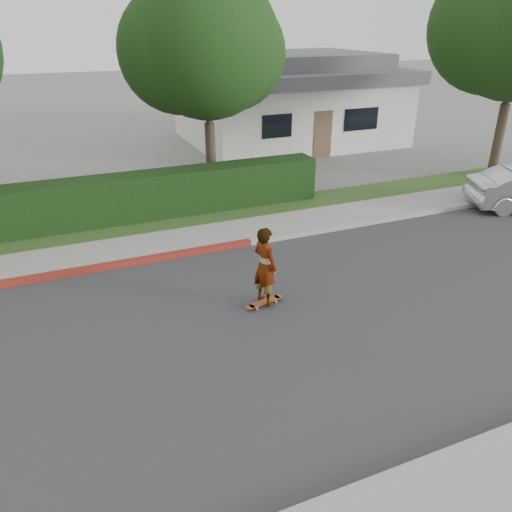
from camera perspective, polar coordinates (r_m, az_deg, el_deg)
The scene contains 12 objects.
ground at distance 10.48m, azimuth 2.74°, elevation -8.05°, with size 120.00×120.00×0.00m, color slate.
road at distance 10.48m, azimuth 2.74°, elevation -8.03°, with size 60.00×8.00×0.01m, color #2D2D30.
curb_near at distance 7.84m, azimuth 16.79°, elevation -22.69°, with size 60.00×0.20×0.15m, color #9E9E99.
curb_far at distance 13.79m, azimuth -4.56°, elevation 0.92°, with size 60.00×0.20×0.15m, color #9E9E99.
curb_red_section at distance 13.29m, azimuth -25.44°, elevation -2.63°, with size 12.00×0.21×0.15m, color maroon.
sidewalk_far at distance 14.58m, azimuth -5.69°, elevation 2.21°, with size 60.00×1.60×0.12m, color gray.
planting_strip at distance 16.02m, azimuth -7.43°, elevation 4.25°, with size 60.00×1.60×0.10m, color #2D4C1E.
hedge at distance 15.89m, azimuth -18.67°, elevation 5.62°, with size 15.00×1.00×1.50m, color black.
tree_center at distance 17.88m, azimuth -5.91°, elevation 22.50°, with size 5.66×4.84×7.44m.
house at distance 26.88m, azimuth 3.70°, elevation 17.50°, with size 10.60×8.60×4.30m.
skateboard at distance 11.15m, azimuth 1.00°, elevation -5.27°, with size 0.99×0.40×0.09m.
skateboarder at distance 10.72m, azimuth 1.04°, elevation -1.14°, with size 0.64×0.42×1.77m, color white.
Camera 1 is at (-3.85, -7.85, 5.77)m, focal length 35.00 mm.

